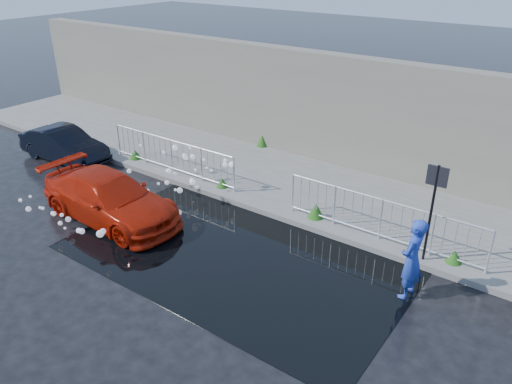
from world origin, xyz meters
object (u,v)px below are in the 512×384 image
sign_post (433,198)px  person (412,259)px  dark_car (64,145)px  red_car (110,198)px

sign_post → person: (0.11, -1.30, -0.82)m
dark_car → person: size_ratio=1.88×
sign_post → dark_car: bearing=-175.5°
red_car → dark_car: red_car is taller
red_car → person: bearing=-78.0°
sign_post → dark_car: size_ratio=0.73×
red_car → person: (7.65, 1.45, 0.28)m
sign_post → red_car: (-7.54, -2.75, -1.10)m
dark_car → sign_post: bearing=-87.7°
person → red_car: bearing=-75.6°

